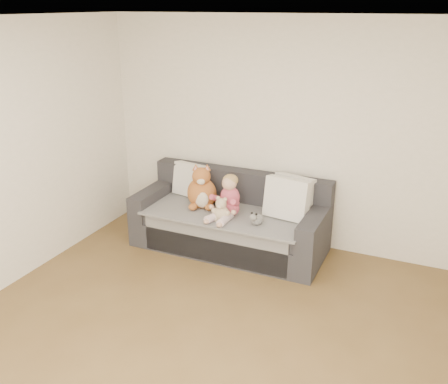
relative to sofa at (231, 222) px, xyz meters
name	(u,v)px	position (x,y,z in m)	size (l,w,h in m)	color
room_shell	(210,196)	(0.54, -1.64, 0.99)	(5.00, 5.00, 5.00)	brown
sofa	(231,222)	(0.00, 0.00, 0.00)	(2.20, 0.94, 0.85)	#242428
cushion_left	(190,180)	(-0.63, 0.21, 0.36)	(0.47, 0.27, 0.41)	silver
cushion_right_back	(293,194)	(0.67, 0.23, 0.37)	(0.50, 0.31, 0.44)	silver
cushion_right_front	(287,199)	(0.65, 0.03, 0.39)	(0.52, 0.28, 0.47)	silver
toddler	(228,199)	(0.05, -0.19, 0.37)	(0.34, 0.49, 0.49)	#CA475A
plush_cat	(202,191)	(-0.34, -0.06, 0.36)	(0.42, 0.43, 0.54)	#A86925
teddy_bear	(221,211)	(0.03, -0.34, 0.28)	(0.22, 0.16, 0.28)	#CCB18D
plush_cow	(256,219)	(0.42, -0.28, 0.23)	(0.13, 0.20, 0.16)	white
sippy_cup	(221,211)	(-0.03, -0.21, 0.22)	(0.09, 0.07, 0.10)	#5C3EAA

